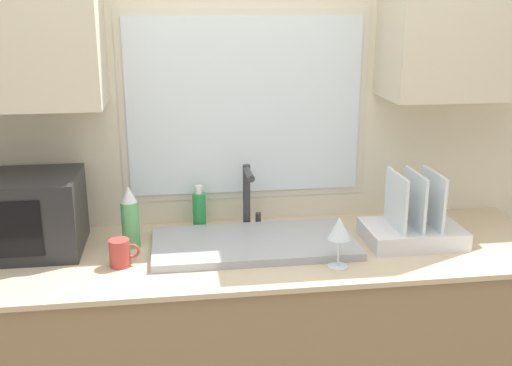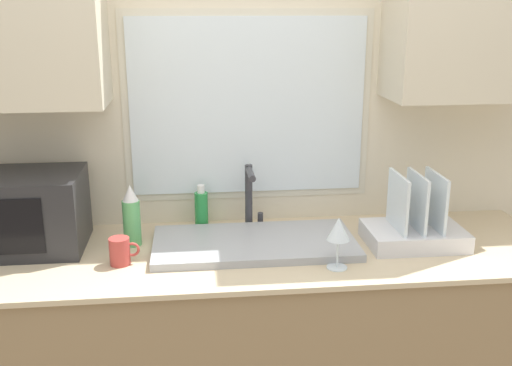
% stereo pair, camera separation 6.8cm
% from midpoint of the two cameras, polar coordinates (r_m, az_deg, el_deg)
% --- Properties ---
extents(countertop, '(2.37, 0.71, 0.93)m').
position_cam_midpoint_polar(countertop, '(2.57, 0.86, -15.86)').
color(countertop, '#8C7251').
rests_on(countertop, ground_plane).
extents(wall_back, '(6.00, 0.38, 2.60)m').
position_cam_midpoint_polar(wall_back, '(2.52, 0.05, 7.46)').
color(wall_back, beige).
rests_on(wall_back, ground_plane).
extents(sink_basin, '(0.79, 0.40, 0.03)m').
position_cam_midpoint_polar(sink_basin, '(2.37, 0.67, -5.76)').
color(sink_basin, '#9EA0A5').
rests_on(sink_basin, countertop).
extents(faucet, '(0.08, 0.18, 0.27)m').
position_cam_midpoint_polar(faucet, '(2.51, 0.21, -0.87)').
color(faucet, '#333338').
rests_on(faucet, countertop).
extents(microwave, '(0.46, 0.34, 0.30)m').
position_cam_midpoint_polar(microwave, '(2.47, -20.56, -2.58)').
color(microwave, '#232326').
rests_on(microwave, countertop).
extents(dish_rack, '(0.38, 0.26, 0.29)m').
position_cam_midpoint_polar(dish_rack, '(2.47, 15.62, -4.24)').
color(dish_rack, silver).
rests_on(dish_rack, countertop).
extents(spray_bottle, '(0.07, 0.07, 0.25)m').
position_cam_midpoint_polar(spray_bottle, '(2.40, -10.98, -3.14)').
color(spray_bottle, '#59B266').
rests_on(spray_bottle, countertop).
extents(soap_bottle, '(0.06, 0.06, 0.19)m').
position_cam_midpoint_polar(soap_bottle, '(2.55, -4.46, -2.49)').
color(soap_bottle, '#268C3F').
rests_on(soap_bottle, countertop).
extents(mug_near_sink, '(0.11, 0.08, 0.10)m').
position_cam_midpoint_polar(mug_near_sink, '(2.25, -11.96, -6.38)').
color(mug_near_sink, '#A53833').
rests_on(mug_near_sink, countertop).
extents(wine_glass, '(0.08, 0.08, 0.19)m').
position_cam_midpoint_polar(wine_glass, '(2.16, 8.75, -4.50)').
color(wine_glass, silver).
rests_on(wine_glass, countertop).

